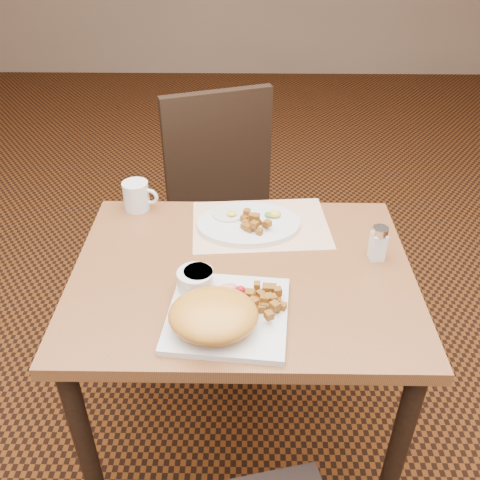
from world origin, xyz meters
The scene contains 15 objects.
ground centered at (0.00, 0.00, 0.00)m, with size 8.00×8.00×0.00m, color black.
table centered at (0.00, 0.00, 0.64)m, with size 0.90×0.70×0.75m.
chair_far centered at (-0.06, 0.64, 0.54)m, with size 0.54×0.55×0.97m.
placemat centered at (0.05, 0.22, 0.75)m, with size 0.40×0.28×0.00m, color white.
plate_square centered at (-0.03, -0.18, 0.76)m, with size 0.28×0.28×0.02m, color silver.
plate_oval centered at (0.02, 0.21, 0.76)m, with size 0.30×0.23×0.02m, color silver, non-canonical shape.
hollandaise_mound centered at (-0.06, -0.23, 0.80)m, with size 0.20×0.18×0.08m.
ramekin centered at (-0.12, -0.09, 0.79)m, with size 0.09×0.09×0.05m.
garnish_sq centered at (-0.03, -0.11, 0.78)m, with size 0.08×0.05×0.03m.
fried_egg centered at (-0.04, 0.25, 0.77)m, with size 0.10×0.10×0.02m.
garnish_ov centered at (0.09, 0.24, 0.78)m, with size 0.05×0.04×0.02m.
salt_shaker centered at (0.36, 0.06, 0.80)m, with size 0.05×0.05×0.10m.
coffee_mug centered at (-0.33, 0.31, 0.80)m, with size 0.11×0.08×0.09m.
home_fries_sq centered at (0.05, -0.16, 0.78)m, with size 0.11×0.12×0.04m.
home_fries_ov centered at (0.03, 0.18, 0.78)m, with size 0.09×0.10×0.04m.
Camera 1 is at (0.01, -1.11, 1.63)m, focal length 40.00 mm.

